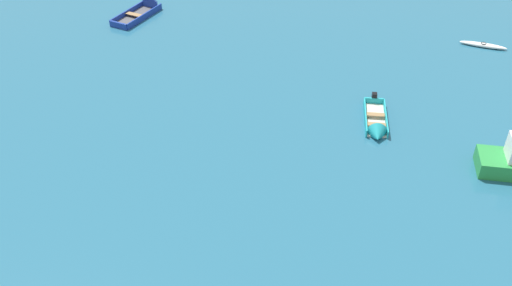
{
  "coord_description": "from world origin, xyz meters",
  "views": [
    {
      "loc": [
        4.88,
        3.59,
        16.21
      ],
      "look_at": [
        0.0,
        24.69,
        0.15
      ],
      "focal_mm": 40.07,
      "sensor_mm": 36.0,
      "label": 1
    }
  ],
  "objects": [
    {
      "name": "rowboat_turquoise_far_left",
      "position": [
        5.46,
        27.31,
        0.18
      ],
      "size": [
        1.42,
        3.75,
        0.97
      ],
      "color": "beige",
      "rests_on": "ground_plane"
    },
    {
      "name": "kayak_white_far_right",
      "position": [
        11.36,
        37.76,
        0.13
      ],
      "size": [
        2.83,
        0.82,
        0.27
      ],
      "color": "white",
      "rests_on": "ground_plane"
    },
    {
      "name": "rowboat_deep_blue_outer_left",
      "position": [
        -10.87,
        38.23,
        0.19
      ],
      "size": [
        2.44,
        4.65,
        1.33
      ],
      "color": "#4C4C51",
      "rests_on": "ground_plane"
    }
  ]
}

